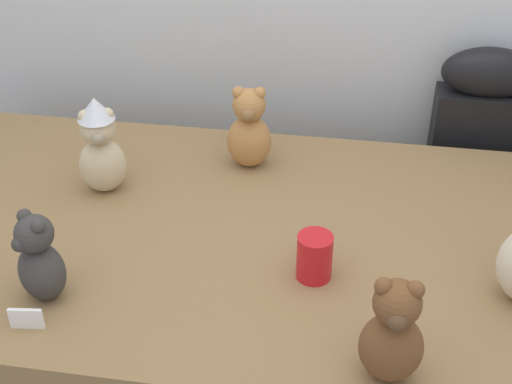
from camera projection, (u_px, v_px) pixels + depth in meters
display_table at (256, 345)px, 1.96m from camera, size 1.99×1.00×0.77m
instrument_case at (465, 196)px, 2.32m from camera, size 0.28×0.12×1.03m
teddy_bear_caramel at (249, 130)px, 1.95m from camera, size 0.13×0.12×0.24m
teddy_bear_chestnut at (393, 334)px, 1.31m from camera, size 0.12×0.11×0.24m
teddy_bear_charcoal at (39, 260)px, 1.50m from camera, size 0.14×0.14×0.22m
teddy_bear_sand at (100, 147)px, 1.83m from camera, size 0.15×0.14×0.27m
party_cup_red at (314, 257)px, 1.58m from camera, size 0.08×0.08×0.11m
name_card_front_left at (26, 319)px, 1.46m from camera, size 0.07×0.02×0.05m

